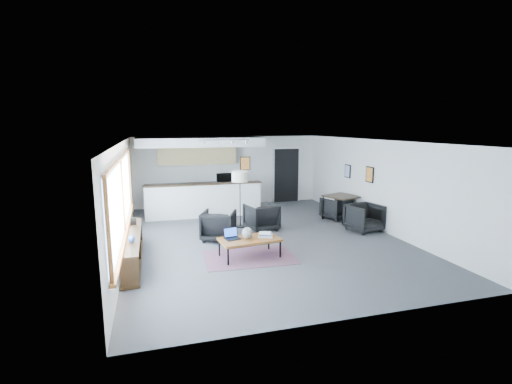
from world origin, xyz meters
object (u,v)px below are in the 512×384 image
object	(u,v)px
dining_chair_far	(336,209)
book_stack	(265,235)
microwave	(225,177)
dining_table	(342,198)
armchair_right	(261,216)
coffee_table	(250,240)
laptop	(232,235)
ceramic_pot	(247,233)
armchair_left	(219,224)
floor_lamp	(240,178)
dining_chair_near	(365,219)

from	to	relation	value
dining_chair_far	book_stack	bearing A→B (deg)	20.03
microwave	dining_table	bearing A→B (deg)	-43.23
book_stack	armchair_right	xyz separation A→B (m)	(0.52, 2.06, -0.07)
armchair_right	coffee_table	bearing A→B (deg)	54.03
armchair_right	dining_chair_far	distance (m)	2.77
laptop	ceramic_pot	distance (m)	0.37
armchair_left	armchair_right	xyz separation A→B (m)	(1.36, 0.60, -0.01)
floor_lamp	microwave	xyz separation A→B (m)	(0.11, 2.95, -0.35)
dining_chair_near	armchair_left	bearing A→B (deg)	163.71
coffee_table	book_stack	xyz separation A→B (m)	(0.39, 0.05, 0.08)
book_stack	ceramic_pot	bearing A→B (deg)	-176.14
dining_chair_far	coffee_table	bearing A→B (deg)	17.33
dining_table	armchair_right	bearing A→B (deg)	-171.45
book_stack	armchair_right	world-z (taller)	armchair_right
armchair_left	coffee_table	bearing A→B (deg)	129.11
laptop	floor_lamp	size ratio (longest dim) A/B	0.23
dining_table	microwave	size ratio (longest dim) A/B	2.19
floor_lamp	dining_chair_far	world-z (taller)	floor_lamp
book_stack	dining_chair_near	world-z (taller)	dining_chair_near
ceramic_pot	floor_lamp	distance (m)	2.75
laptop	book_stack	size ratio (longest dim) A/B	0.98
dining_chair_near	dining_chair_far	size ratio (longest dim) A/B	1.10
ceramic_pot	dining_chair_near	bearing A→B (deg)	17.21
armchair_left	floor_lamp	bearing A→B (deg)	-105.86
coffee_table	laptop	world-z (taller)	laptop
dining_chair_near	microwave	size ratio (longest dim) A/B	1.32
laptop	armchair_right	xyz separation A→B (m)	(1.31, 1.99, -0.09)
ceramic_pot	floor_lamp	world-z (taller)	floor_lamp
ceramic_pot	dining_chair_far	xyz separation A→B (m)	(3.66, 2.68, -0.24)
coffee_table	dining_chair_far	xyz separation A→B (m)	(3.61, 2.69, -0.08)
armchair_right	dining_chair_near	world-z (taller)	armchair_right
ceramic_pot	dining_table	bearing A→B (deg)	33.67
laptop	dining_chair_near	world-z (taller)	dining_chair_near
microwave	armchair_right	bearing A→B (deg)	-83.57
dining_chair_near	dining_chair_far	distance (m)	1.51
dining_table	dining_chair_far	size ratio (longest dim) A/B	1.81
dining_chair_near	laptop	bearing A→B (deg)	-177.37
coffee_table	book_stack	bearing A→B (deg)	-0.31
dining_table	microwave	xyz separation A→B (m)	(-3.23, 2.99, 0.40)
coffee_table	dining_chair_far	size ratio (longest dim) A/B	2.16
coffee_table	dining_table	xyz separation A→B (m)	(3.73, 2.53, 0.31)
armchair_left	microwave	distance (m)	4.18
armchair_right	microwave	distance (m)	3.51
armchair_left	book_stack	bearing A→B (deg)	142.43
coffee_table	ceramic_pot	size ratio (longest dim) A/B	5.58
coffee_table	dining_chair_far	world-z (taller)	dining_chair_far
book_stack	armchair_left	size ratio (longest dim) A/B	0.46
armchair_right	dining_chair_near	distance (m)	2.97
armchair_left	floor_lamp	size ratio (longest dim) A/B	0.51
ceramic_pot	microwave	bearing A→B (deg)	84.33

